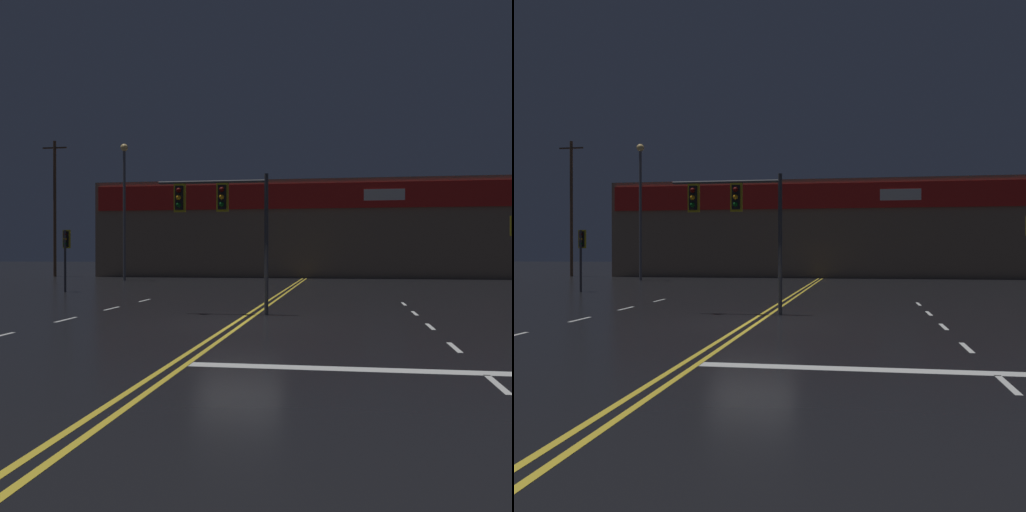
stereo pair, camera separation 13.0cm
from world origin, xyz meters
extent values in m
plane|color=black|center=(0.00, 0.00, 0.00)|extent=(200.00, 200.00, 0.00)
cube|color=gold|center=(-0.15, 0.00, 0.00)|extent=(0.12, 60.00, 0.01)
cube|color=gold|center=(0.15, 0.00, 0.00)|extent=(0.12, 60.00, 0.01)
cube|color=silver|center=(-5.58, 0.00, 0.00)|extent=(0.12, 1.40, 0.01)
cube|color=silver|center=(-5.58, 3.60, 0.00)|extent=(0.12, 1.40, 0.01)
cube|color=silver|center=(-5.58, 7.20, 0.00)|extent=(0.12, 1.40, 0.01)
cube|color=silver|center=(5.58, -7.20, 0.00)|extent=(0.12, 1.40, 0.01)
cube|color=silver|center=(5.58, -3.60, 0.00)|extent=(0.12, 1.40, 0.01)
cube|color=silver|center=(5.58, 0.00, 0.00)|extent=(0.12, 1.40, 0.01)
cube|color=silver|center=(5.58, 3.60, 0.00)|extent=(0.12, 1.40, 0.01)
cube|color=silver|center=(5.58, 7.20, 0.00)|extent=(0.12, 1.40, 0.01)
cube|color=silver|center=(5.58, -6.36, 0.00)|extent=(10.71, 0.40, 0.01)
cylinder|color=#38383D|center=(0.50, 2.39, 2.41)|extent=(0.14, 0.14, 4.82)
cylinder|color=#38383D|center=(-1.40, 2.39, 4.57)|extent=(3.82, 0.10, 0.10)
cube|color=black|center=(-1.02, 2.39, 4.03)|extent=(0.28, 0.24, 0.84)
cube|color=gold|center=(-1.02, 2.39, 4.03)|extent=(0.42, 0.08, 0.99)
sphere|color=#500705|center=(-1.02, 2.23, 4.29)|extent=(0.17, 0.17, 0.17)
sphere|color=orange|center=(-1.02, 2.23, 4.03)|extent=(0.17, 0.17, 0.17)
sphere|color=#084513|center=(-1.02, 2.23, 3.78)|extent=(0.17, 0.17, 0.17)
cube|color=black|center=(-2.55, 2.39, 4.03)|extent=(0.28, 0.24, 0.84)
cube|color=gold|center=(-2.55, 2.39, 4.03)|extent=(0.42, 0.08, 0.99)
sphere|color=#500705|center=(-2.55, 2.23, 4.29)|extent=(0.17, 0.17, 0.17)
sphere|color=orange|center=(-2.55, 2.23, 4.03)|extent=(0.17, 0.17, 0.17)
sphere|color=#084513|center=(-2.55, 2.23, 3.78)|extent=(0.17, 0.17, 0.17)
cylinder|color=#38383D|center=(-11.64, 11.70, 1.66)|extent=(0.13, 0.13, 3.31)
cube|color=black|center=(-11.64, 11.88, 2.84)|extent=(0.28, 0.24, 0.84)
cube|color=gold|center=(-11.64, 11.88, 2.84)|extent=(0.42, 0.08, 0.99)
sphere|color=#500705|center=(-11.64, 11.72, 3.09)|extent=(0.17, 0.17, 0.17)
sphere|color=orange|center=(-11.64, 11.72, 2.84)|extent=(0.17, 0.17, 0.17)
sphere|color=#084513|center=(-11.64, 11.72, 2.59)|extent=(0.17, 0.17, 0.17)
cylinder|color=#59595E|center=(-13.17, 23.90, 4.91)|extent=(0.20, 0.20, 9.82)
sphere|color=#F9D17A|center=(-13.17, 23.90, 9.98)|extent=(0.56, 0.56, 0.56)
cube|color=#7A6651|center=(0.00, 34.55, 4.06)|extent=(36.10, 10.00, 8.12)
cube|color=red|center=(0.00, 29.45, 6.70)|extent=(35.38, 0.20, 2.03)
cube|color=white|center=(6.32, 29.40, 6.70)|extent=(3.20, 0.16, 0.90)
cylinder|color=#4C3828|center=(-21.86, 29.68, 5.92)|extent=(0.26, 0.26, 11.85)
cube|color=#4C3828|center=(-21.86, 29.68, 11.25)|extent=(2.20, 0.12, 0.12)
camera|label=1|loc=(3.11, -16.89, 2.15)|focal=40.00mm
camera|label=2|loc=(3.24, -16.87, 2.15)|focal=40.00mm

